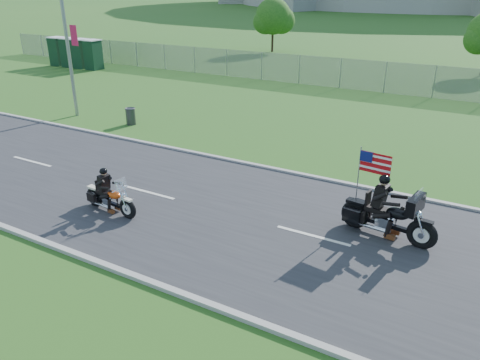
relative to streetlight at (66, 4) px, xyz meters
The scene contains 14 objects.
ground 14.63m from the streetlight, 27.44° to the right, with size 420.00×420.00×0.00m, color #25551A.
road 14.62m from the streetlight, 27.44° to the right, with size 120.00×8.00×0.04m, color #28282B.
curb_north 13.40m from the streetlight, 10.27° to the right, with size 120.00×0.18×0.12m, color #9E9B93.
curb_south 16.74m from the streetlight, 40.60° to the right, with size 120.00×0.18×0.12m, color #9E9B93.
fence 16.13m from the streetlight, 63.13° to the left, with size 60.00×0.03×2.00m, color gray.
streetlight is the anchor object (origin of this frame).
porta_toilet_a 15.39m from the streetlight, 132.91° to the left, with size 1.10×1.10×2.30m, color black.
porta_toilet_b 16.33m from the streetlight, 136.65° to the left, with size 1.10×1.10×2.30m, color black.
porta_toilet_c 17.34m from the streetlight, 139.94° to the left, with size 1.10×1.10×2.30m, color black.
porta_toilet_d 18.40m from the streetlight, 142.83° to the left, with size 1.10×1.10×2.30m, color black.
tree_fence_mid 27.99m from the streetlight, 94.05° to the left, with size 3.96×3.69×5.30m.
motorcycle_lead 13.68m from the streetlight, 38.63° to the right, with size 2.17×0.63×1.46m.
motorcycle_follow 19.17m from the streetlight, 16.37° to the right, with size 2.77×1.02×2.32m.
trash_can 6.42m from the streetlight, ahead, with size 0.47×0.47×0.82m, color #38383D.
Camera 1 is at (7.95, -11.06, 6.65)m, focal length 35.00 mm.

